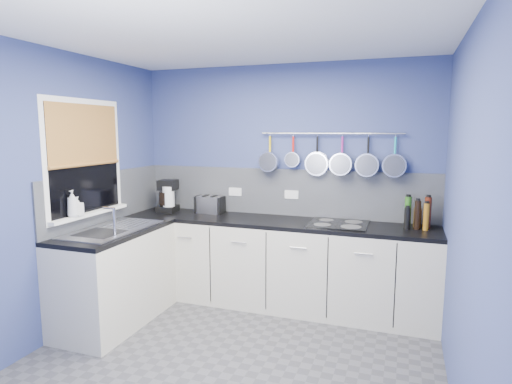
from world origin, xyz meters
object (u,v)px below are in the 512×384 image
Objects in this scene: soap_bottle_b at (77,206)px; paper_towel at (169,199)px; coffee_maker at (167,196)px; toaster at (210,205)px; canister at (212,208)px; soap_bottle_a at (72,204)px; hob at (338,224)px.

soap_bottle_b is 1.13m from paper_towel.
coffee_maker is (0.25, 1.12, -0.06)m from soap_bottle_b.
soap_bottle_b reaches higher than toaster.
coffee_maker is at bearing -174.17° from canister.
toaster is (0.73, 1.27, -0.18)m from soap_bottle_a.
coffee_maker is at bearing 178.80° from hob.
paper_towel is at bearing -170.19° from canister.
soap_bottle_a is 1.91× the size of canister.
hob is (1.89, -0.01, -0.14)m from paper_towel.
soap_bottle_a reaches higher than coffee_maker.
paper_towel is (0.28, 1.09, -0.09)m from soap_bottle_b.
soap_bottle_b is at bearing 90.00° from soap_bottle_a.
soap_bottle_b is 1.42m from toaster.
paper_towel is 2.34× the size of canister.
soap_bottle_a is at bearing -103.70° from paper_towel.
toaster reaches higher than canister.
hob is at bearing -8.95° from coffee_maker.
soap_bottle_a is 0.82× the size of paper_towel.
canister is 1.40m from hob.
toaster is (0.73, 1.21, -0.14)m from soap_bottle_b.
soap_bottle_b reaches higher than hob.
soap_bottle_b is 0.59× the size of paper_towel.
canister is (0.78, 1.18, -0.17)m from soap_bottle_b.
coffee_maker reaches higher than paper_towel.
coffee_maker is at bearing 77.70° from soap_bottle_b.
paper_towel reaches higher than toaster.
canister reaches higher than hob.
coffee_maker reaches higher than canister.
canister is at bearing -1.92° from coffee_maker.
canister is at bearing 9.81° from paper_towel.
soap_bottle_a is at bearing -122.09° from canister.
hob is at bearing 27.75° from soap_bottle_a.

